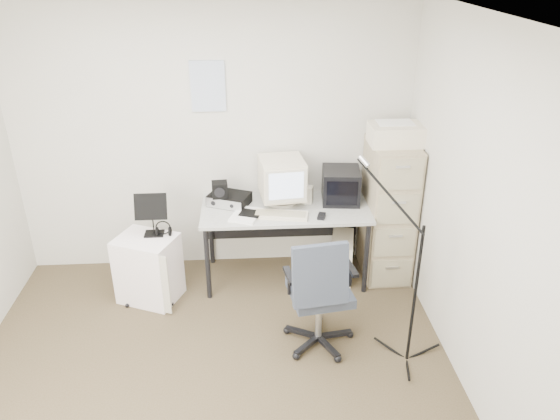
{
  "coord_description": "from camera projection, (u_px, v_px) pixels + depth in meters",
  "views": [
    {
      "loc": [
        0.29,
        -2.94,
        2.86
      ],
      "look_at": [
        0.55,
        0.95,
        0.95
      ],
      "focal_mm": 35.0,
      "sensor_mm": 36.0,
      "label": 1
    }
  ],
  "objects": [
    {
      "name": "floor",
      "position": [
        212.0,
        391.0,
        3.88
      ],
      "size": [
        3.6,
        3.6,
        0.01
      ],
      "primitive_type": "cube",
      "color": "#3C2F19",
      "rests_on": "ground"
    },
    {
      "name": "desk",
      "position": [
        285.0,
        243.0,
        5.05
      ],
      "size": [
        1.5,
        0.7,
        0.73
      ],
      "primitive_type": "cube",
      "color": "#B9B9B9",
      "rests_on": "floor"
    },
    {
      "name": "office_chair",
      "position": [
        320.0,
        290.0,
        4.13
      ],
      "size": [
        0.65,
        0.65,
        1.0
      ],
      "primitive_type": "cube",
      "rotation": [
        0.0,
        0.0,
        0.15
      ],
      "color": "#38404D",
      "rests_on": "floor"
    },
    {
      "name": "wall_back",
      "position": [
        213.0,
        141.0,
        4.94
      ],
      "size": [
        3.6,
        0.02,
        2.5
      ],
      "primitive_type": "cube",
      "color": "beige",
      "rests_on": "ground"
    },
    {
      "name": "crt_tv",
      "position": [
        341.0,
        185.0,
        4.96
      ],
      "size": [
        0.37,
        0.38,
        0.3
      ],
      "primitive_type": "cube",
      "rotation": [
        0.0,
        0.0,
        -0.1
      ],
      "color": "black",
      "rests_on": "desk"
    },
    {
      "name": "pc_tower",
      "position": [
        342.0,
        257.0,
        5.13
      ],
      "size": [
        0.28,
        0.47,
        0.41
      ],
      "primitive_type": "cube",
      "rotation": [
        0.0,
        0.0,
        -0.21
      ],
      "color": "beige",
      "rests_on": "floor"
    },
    {
      "name": "crt_monitor",
      "position": [
        282.0,
        182.0,
        4.88
      ],
      "size": [
        0.42,
        0.44,
        0.42
      ],
      "primitive_type": "cube",
      "rotation": [
        0.0,
        0.0,
        0.11
      ],
      "color": "beige",
      "rests_on": "desk"
    },
    {
      "name": "side_cart",
      "position": [
        149.0,
        268.0,
        4.77
      ],
      "size": [
        0.6,
        0.55,
        0.6
      ],
      "primitive_type": "cube",
      "rotation": [
        0.0,
        0.0,
        -0.41
      ],
      "color": "white",
      "rests_on": "floor"
    },
    {
      "name": "mic_stand",
      "position": [
        418.0,
        276.0,
        3.85
      ],
      "size": [
        0.03,
        0.03,
        1.5
      ],
      "primitive_type": "cylinder",
      "rotation": [
        0.0,
        0.0,
        2.2
      ],
      "color": "black",
      "rests_on": "floor"
    },
    {
      "name": "ceiling",
      "position": [
        185.0,
        22.0,
        2.78
      ],
      "size": [
        3.6,
        3.6,
        0.01
      ],
      "primitive_type": "cube",
      "color": "white",
      "rests_on": "ground"
    },
    {
      "name": "headphones",
      "position": [
        163.0,
        230.0,
        4.67
      ],
      "size": [
        0.15,
        0.15,
        0.03
      ],
      "primitive_type": "torus",
      "rotation": [
        0.0,
        0.0,
        0.07
      ],
      "color": "black",
      "rests_on": "side_cart"
    },
    {
      "name": "desk_speaker",
      "position": [
        308.0,
        194.0,
        4.95
      ],
      "size": [
        0.11,
        0.11,
        0.16
      ],
      "primitive_type": "cube",
      "rotation": [
        0.0,
        0.0,
        -0.32
      ],
      "color": "beige",
      "rests_on": "desk"
    },
    {
      "name": "filing_cabinet",
      "position": [
        388.0,
        211.0,
        5.01
      ],
      "size": [
        0.4,
        0.6,
        1.3
      ],
      "primitive_type": "cube",
      "color": "tan",
      "rests_on": "floor"
    },
    {
      "name": "mouse",
      "position": [
        322.0,
        216.0,
        4.7
      ],
      "size": [
        0.09,
        0.12,
        0.03
      ],
      "primitive_type": "cube",
      "rotation": [
        0.0,
        0.0,
        -0.3
      ],
      "color": "black",
      "rests_on": "desk"
    },
    {
      "name": "radio_receiver",
      "position": [
        229.0,
        199.0,
        4.93
      ],
      "size": [
        0.42,
        0.37,
        0.1
      ],
      "primitive_type": "cube",
      "rotation": [
        0.0,
        0.0,
        -0.41
      ],
      "color": "black",
      "rests_on": "desk"
    },
    {
      "name": "keyboard",
      "position": [
        281.0,
        215.0,
        4.73
      ],
      "size": [
        0.49,
        0.25,
        0.03
      ],
      "primitive_type": "cube",
      "rotation": [
        0.0,
        0.0,
        -0.18
      ],
      "color": "beige",
      "rests_on": "desk"
    },
    {
      "name": "printer",
      "position": [
        396.0,
        134.0,
        4.68
      ],
      "size": [
        0.45,
        0.31,
        0.17
      ],
      "primitive_type": "cube",
      "rotation": [
        0.0,
        0.0,
        -0.0
      ],
      "color": "beige",
      "rests_on": "filing_cabinet"
    },
    {
      "name": "music_stand",
      "position": [
        152.0,
        214.0,
        4.62
      ],
      "size": [
        0.3,
        0.22,
        0.4
      ],
      "primitive_type": "cube",
      "rotation": [
        0.0,
        0.0,
        -0.31
      ],
      "color": "black",
      "rests_on": "side_cart"
    },
    {
      "name": "papers",
      "position": [
        246.0,
        215.0,
        4.73
      ],
      "size": [
        0.31,
        0.36,
        0.02
      ],
      "primitive_type": "cube",
      "rotation": [
        0.0,
        0.0,
        -0.35
      ],
      "color": "white",
      "rests_on": "desk"
    },
    {
      "name": "wall_right",
      "position": [
        488.0,
        228.0,
        3.43
      ],
      "size": [
        0.02,
        3.6,
        2.5
      ],
      "primitive_type": "cube",
      "color": "beige",
      "rests_on": "ground"
    },
    {
      "name": "radio_speaker",
      "position": [
        220.0,
        190.0,
        4.83
      ],
      "size": [
        0.15,
        0.14,
        0.14
      ],
      "primitive_type": "cube",
      "rotation": [
        0.0,
        0.0,
        0.08
      ],
      "color": "black",
      "rests_on": "radio_receiver"
    },
    {
      "name": "wall_calendar",
      "position": [
        208.0,
        86.0,
        4.71
      ],
      "size": [
        0.3,
        0.02,
        0.44
      ],
      "primitive_type": "cube",
      "color": "white",
      "rests_on": "wall_back"
    }
  ]
}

